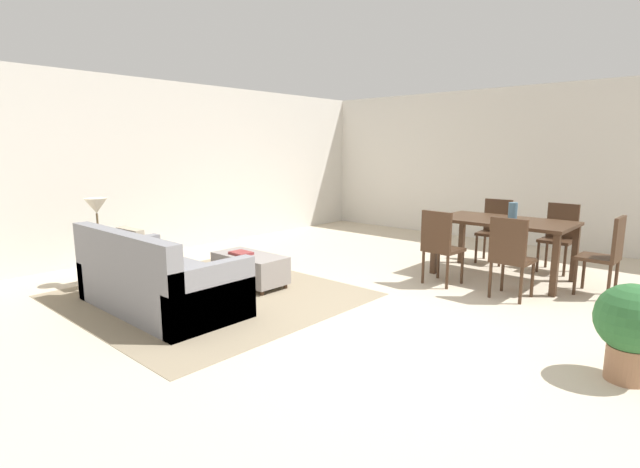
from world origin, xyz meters
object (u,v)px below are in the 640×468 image
object	(u,v)px
dining_chair_near_right	(510,253)
vase_centerpiece	(513,211)
side_table	(100,251)
potted_plant	(631,325)
ottoman_table	(250,268)
book_on_ottoman	(241,253)
dining_chair_head_east	(607,251)
dining_table	(504,227)
couch	(157,282)
table_lamp	(96,208)
dining_chair_near_left	(440,243)
dining_chair_far_left	(495,227)
dining_chair_far_right	(559,233)

from	to	relation	value
dining_chair_near_right	vase_centerpiece	distance (m)	1.00
side_table	potted_plant	bearing A→B (deg)	15.91
ottoman_table	book_on_ottoman	bearing A→B (deg)	-144.11
side_table	dining_chair_head_east	xyz separation A→B (m)	(4.62, 3.64, 0.08)
dining_table	potted_plant	size ratio (longest dim) A/B	2.26
potted_plant	side_table	bearing A→B (deg)	-164.09
dining_chair_near_right	book_on_ottoman	xyz separation A→B (m)	(-2.65, -1.63, -0.12)
ottoman_table	book_on_ottoman	world-z (taller)	book_on_ottoman
couch	table_lamp	world-z (taller)	table_lamp
dining_chair_head_east	dining_chair_near_right	bearing A→B (deg)	-132.69
dining_chair_near_left	dining_chair_near_right	distance (m)	0.85
dining_chair_head_east	potted_plant	bearing A→B (deg)	-74.82
book_on_ottoman	dining_chair_near_right	bearing A→B (deg)	31.57
dining_chair_near_left	dining_chair_near_right	size ratio (longest dim) A/B	1.00
vase_centerpiece	dining_chair_head_east	bearing A→B (deg)	-2.30
dining_table	book_on_ottoman	world-z (taller)	dining_table
dining_chair_far_left	potted_plant	bearing A→B (deg)	-53.66
couch	potted_plant	world-z (taller)	couch
table_lamp	dining_chair_far_right	distance (m)	5.97
potted_plant	dining_table	bearing A→B (deg)	129.02
dining_chair_near_left	dining_chair_far_left	size ratio (longest dim) A/B	1.00
couch	vase_centerpiece	bearing A→B (deg)	57.99
ottoman_table	dining_chair_near_left	world-z (taller)	dining_chair_near_left
couch	dining_chair_near_left	bearing A→B (deg)	57.65
ottoman_table	dining_chair_near_right	distance (m)	3.01
dining_chair_far_right	vase_centerpiece	size ratio (longest dim) A/B	4.11
dining_chair_far_right	dining_chair_head_east	xyz separation A→B (m)	(0.74, -0.87, 0.00)
dining_table	dining_chair_near_right	world-z (taller)	dining_chair_near_right
ottoman_table	dining_chair_far_left	distance (m)	3.66
dining_chair_far_left	vase_centerpiece	world-z (taller)	vase_centerpiece
dining_chair_near_left	table_lamp	bearing A→B (deg)	-137.06
dining_chair_near_right	vase_centerpiece	size ratio (longest dim) A/B	4.11
dining_table	dining_chair_far_right	bearing A→B (deg)	63.09
table_lamp	dining_chair_far_left	world-z (taller)	table_lamp
couch	potted_plant	bearing A→B (deg)	20.21
ottoman_table	potted_plant	xyz separation A→B (m)	(3.91, 0.24, 0.20)
couch	potted_plant	size ratio (longest dim) A/B	2.66
table_lamp	potted_plant	distance (m)	5.44
vase_centerpiece	couch	bearing A→B (deg)	-122.01
side_table	dining_chair_head_east	world-z (taller)	dining_chair_head_east
dining_chair_far_right	potted_plant	xyz separation A→B (m)	(1.32, -3.02, -0.10)
vase_centerpiece	book_on_ottoman	xyz separation A→B (m)	(-2.33, -2.50, -0.47)
table_lamp	dining_chair_near_right	size ratio (longest dim) A/B	0.57
dining_chair_near_right	book_on_ottoman	distance (m)	3.11
table_lamp	dining_chair_near_right	world-z (taller)	table_lamp
dining_chair_far_right	ottoman_table	bearing A→B (deg)	-128.38
side_table	vase_centerpiece	xyz separation A→B (m)	(3.54, 3.68, 0.43)
couch	dining_chair_far_left	xyz separation A→B (m)	(1.77, 4.42, 0.23)
dining_chair_head_east	potted_plant	xyz separation A→B (m)	(0.58, -2.15, -0.10)
ottoman_table	vase_centerpiece	world-z (taller)	vase_centerpiece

